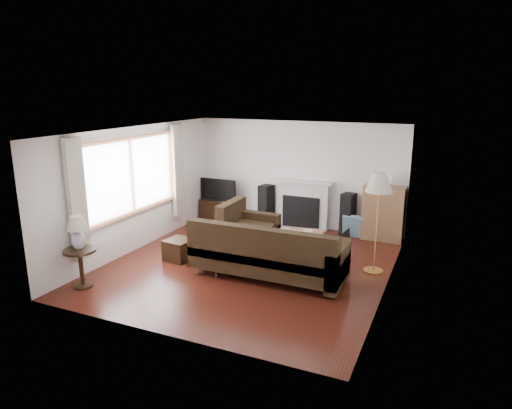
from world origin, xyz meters
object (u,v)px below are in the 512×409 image
at_px(tv_stand, 221,209).
at_px(side_table, 81,268).
at_px(coffee_table, 296,241).
at_px(sectional_sofa, 268,251).
at_px(bookshelf, 383,213).
at_px(floor_lamp, 376,224).

xyz_separation_m(tv_stand, side_table, (-0.20, -4.51, 0.08)).
xyz_separation_m(tv_stand, coffee_table, (2.49, -1.42, -0.04)).
bearing_deg(coffee_table, sectional_sofa, -99.14).
distance_m(tv_stand, side_table, 4.52).
xyz_separation_m(sectional_sofa, coffee_table, (0.02, 1.42, -0.26)).
distance_m(tv_stand, coffee_table, 2.87).
bearing_deg(sectional_sofa, coffee_table, 89.30).
bearing_deg(tv_stand, side_table, -92.55).
bearing_deg(bookshelf, tv_stand, -179.70).
bearing_deg(coffee_table, floor_lamp, -24.20).
distance_m(sectional_sofa, coffee_table, 1.44).
xyz_separation_m(sectional_sofa, floor_lamp, (1.67, 0.95, 0.44)).
height_order(tv_stand, sectional_sofa, sectional_sofa).
distance_m(tv_stand, sectional_sofa, 3.78).
height_order(bookshelf, sectional_sofa, bookshelf).
distance_m(sectional_sofa, side_table, 3.16).
height_order(bookshelf, floor_lamp, floor_lamp).
height_order(coffee_table, floor_lamp, floor_lamp).
relative_size(floor_lamp, side_table, 2.76).
bearing_deg(tv_stand, bookshelf, 0.30).
bearing_deg(coffee_table, tv_stand, 141.82).
distance_m(sectional_sofa, floor_lamp, 1.97).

